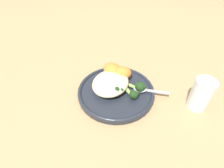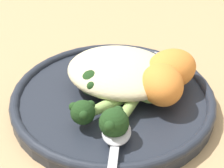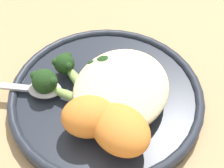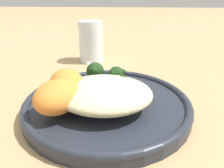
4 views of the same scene
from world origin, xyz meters
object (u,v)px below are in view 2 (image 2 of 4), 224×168
object	(u,v)px
spoon	(116,139)
sweet_potato_chunk_0	(171,69)
plate	(113,99)
sweet_potato_chunk_1	(162,84)
broccoli_stalk_2	(96,109)
quinoa_mound	(120,71)
broccoli_stalk_1	(99,86)
broccoli_stalk_0	(114,73)
broccoli_stalk_3	(120,116)

from	to	relation	value
spoon	sweet_potato_chunk_0	bearing A→B (deg)	152.55
plate	sweet_potato_chunk_1	world-z (taller)	sweet_potato_chunk_1
broccoli_stalk_2	spoon	world-z (taller)	broccoli_stalk_2
quinoa_mound	sweet_potato_chunk_1	bearing A→B (deg)	-16.71
plate	quinoa_mound	xyz separation A→B (m)	(0.00, 0.02, 0.03)
sweet_potato_chunk_1	broccoli_stalk_1	bearing A→B (deg)	-166.52
broccoli_stalk_0	sweet_potato_chunk_0	xyz separation A→B (m)	(0.07, 0.02, 0.01)
sweet_potato_chunk_1	spoon	size ratio (longest dim) A/B	0.53
broccoli_stalk_1	sweet_potato_chunk_0	xyz separation A→B (m)	(0.07, 0.06, 0.01)
broccoli_stalk_2	broccoli_stalk_3	world-z (taller)	broccoli_stalk_3
sweet_potato_chunk_1	plate	bearing A→B (deg)	-175.90
plate	spoon	size ratio (longest dim) A/B	2.17
broccoli_stalk_3	spoon	distance (m)	0.03
sweet_potato_chunk_0	spoon	xyz separation A→B (m)	(-0.03, -0.12, -0.02)
broccoli_stalk_0	broccoli_stalk_2	size ratio (longest dim) A/B	1.14
quinoa_mound	broccoli_stalk_0	world-z (taller)	quinoa_mound
quinoa_mound	spoon	size ratio (longest dim) A/B	1.16
broccoli_stalk_2	spoon	xyz separation A→B (m)	(0.03, -0.03, -0.01)
broccoli_stalk_3	broccoli_stalk_0	bearing A→B (deg)	-151.27
broccoli_stalk_0	quinoa_mound	bearing A→B (deg)	-141.47
broccoli_stalk_1	sweet_potato_chunk_0	world-z (taller)	sweet_potato_chunk_0
quinoa_mound	broccoli_stalk_0	size ratio (longest dim) A/B	1.34
sweet_potato_chunk_1	broccoli_stalk_3	bearing A→B (deg)	-117.11
broccoli_stalk_1	sweet_potato_chunk_0	size ratio (longest dim) A/B	1.11
broccoli_stalk_0	sweet_potato_chunk_0	distance (m)	0.07
broccoli_stalk_1	sweet_potato_chunk_1	size ratio (longest dim) A/B	1.27
plate	broccoli_stalk_2	bearing A→B (deg)	-91.84
plate	broccoli_stalk_0	world-z (taller)	broccoli_stalk_0
sweet_potato_chunk_1	broccoli_stalk_2	bearing A→B (deg)	-137.89
sweet_potato_chunk_0	sweet_potato_chunk_1	distance (m)	0.04
sweet_potato_chunk_0	sweet_potato_chunk_1	xyz separation A→B (m)	(-0.00, -0.04, 0.00)
broccoli_stalk_0	sweet_potato_chunk_0	bearing A→B (deg)	-131.70
broccoli_stalk_2	sweet_potato_chunk_1	xyz separation A→B (m)	(0.06, 0.06, 0.01)
plate	quinoa_mound	bearing A→B (deg)	83.89
broccoli_stalk_0	spoon	bearing A→B (deg)	140.68
plate	sweet_potato_chunk_0	size ratio (longest dim) A/B	3.56
broccoli_stalk_1	spoon	distance (m)	0.08
quinoa_mound	broccoli_stalk_1	bearing A→B (deg)	-113.51
broccoli_stalk_1	broccoli_stalk_2	xyz separation A→B (m)	(0.01, -0.04, -0.00)
broccoli_stalk_1	sweet_potato_chunk_1	xyz separation A→B (m)	(0.07, 0.02, 0.01)
broccoli_stalk_1	broccoli_stalk_2	world-z (taller)	broccoli_stalk_1
broccoli_stalk_3	spoon	size ratio (longest dim) A/B	1.04
broccoli_stalk_0	broccoli_stalk_2	bearing A→B (deg)	123.34
broccoli_stalk_3	sweet_potato_chunk_1	bearing A→B (deg)	157.09
quinoa_mound	broccoli_stalk_3	bearing A→B (deg)	-71.26
sweet_potato_chunk_0	sweet_potato_chunk_1	bearing A→B (deg)	-93.29
broccoli_stalk_0	broccoli_stalk_3	xyz separation A→B (m)	(0.03, -0.08, -0.00)
broccoli_stalk_2	sweet_potato_chunk_0	world-z (taller)	sweet_potato_chunk_0
broccoli_stalk_1	broccoli_stalk_3	distance (m)	0.06
plate	broccoli_stalk_1	bearing A→B (deg)	-134.24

